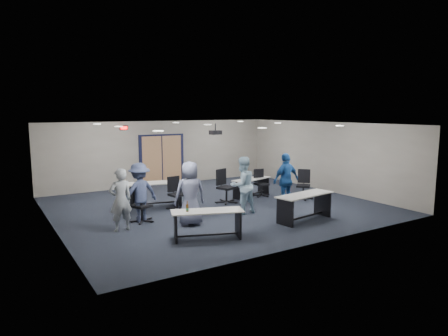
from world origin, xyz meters
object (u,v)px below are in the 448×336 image
table_front_left (207,219)px  chair_back_b (177,193)px  chair_back_c (227,186)px  person_lightblue (242,185)px  person_back (139,192)px  table_back_right (251,184)px  table_back_left (153,190)px  chair_loose_left (142,205)px  person_plaid (190,193)px  chair_back_d (262,183)px  table_front_right (305,202)px  chair_loose_right (303,185)px  person_navy (286,180)px  person_gray (121,200)px

table_front_left → chair_back_b: bearing=98.8°
chair_back_b → chair_back_c: (1.81, -0.07, 0.06)m
person_lightblue → person_back: bearing=-19.2°
table_front_left → person_lightblue: (2.11, 1.56, 0.38)m
table_back_right → person_lightblue: (-1.66, -1.84, 0.42)m
table_back_left → chair_loose_left: chair_loose_left is taller
chair_back_c → person_plaid: bearing=-160.7°
table_back_right → chair_back_c: chair_back_c is taller
chair_back_c → chair_back_d: 1.69m
table_front_left → table_front_right: table_front_left is taller
chair_loose_right → chair_back_b: bearing=-145.4°
table_front_right → chair_back_b: (-2.57, 3.08, -0.00)m
table_back_right → person_lightblue: bearing=-147.7°
chair_back_d → person_plaid: (-3.92, -1.95, 0.39)m
chair_loose_left → chair_loose_right: bearing=-24.3°
person_navy → chair_back_b: bearing=-28.9°
table_front_right → chair_loose_left: bearing=142.3°
table_front_right → table_back_right: size_ratio=1.14×
chair_loose_left → person_gray: (-0.76, -0.53, 0.33)m
table_front_right → person_navy: person_navy is taller
table_front_left → person_plaid: bearing=101.8°
person_lightblue → person_navy: person_navy is taller
chair_loose_right → person_gray: bearing=-130.0°
person_lightblue → chair_back_b: bearing=-49.5°
person_lightblue → person_back: 3.08m
person_gray → person_lightblue: size_ratio=0.95×
chair_loose_right → person_back: person_back is taller
chair_back_d → person_navy: (-0.30, -1.71, 0.39)m
chair_back_c → person_navy: 2.03m
person_gray → chair_back_d: bearing=-168.5°
person_navy → table_back_left: bearing=-35.1°
table_front_left → chair_back_d: (4.11, 3.24, 0.00)m
person_gray → person_plaid: person_plaid is taller
chair_back_b → person_back: bearing=-161.4°
chair_back_c → person_back: bearing=172.9°
table_front_left → table_front_right: size_ratio=0.94×
person_lightblue → person_navy: bearing=175.2°
chair_back_b → person_plaid: size_ratio=0.59×
table_back_right → chair_back_c: size_ratio=1.49×
person_plaid → chair_loose_left: bearing=-35.1°
chair_back_b → chair_loose_right: (4.46, -0.99, 0.00)m
person_plaid → chair_back_b: bearing=-95.6°
table_back_left → person_navy: person_navy is taller
chair_back_b → chair_loose_left: 1.67m
chair_loose_left → person_plaid: person_plaid is taller
table_front_right → person_lightblue: size_ratio=1.12×
table_back_right → chair_loose_left: 4.75m
chair_back_d → person_plaid: person_plaid is taller
chair_loose_left → person_gray: person_gray is taller
person_back → person_gray: bearing=30.3°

